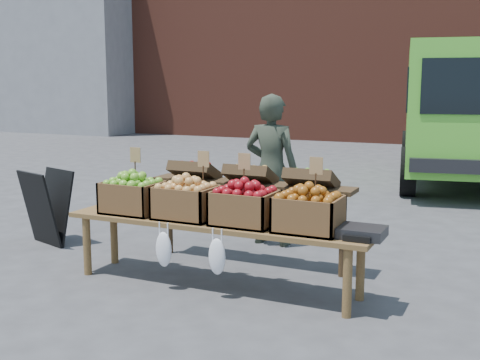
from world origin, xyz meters
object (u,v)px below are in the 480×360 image
at_px(vendor, 271,170).
at_px(crate_golden_apples, 133,197).
at_px(delivery_van, 472,116).
at_px(crate_red_apples, 245,208).
at_px(chalkboard_sign, 47,207).
at_px(crate_green_apples, 309,214).
at_px(crate_russet_pears, 186,202).
at_px(weighing_scale, 362,232).
at_px(display_bench, 215,254).
at_px(back_table, 250,211).

bearing_deg(vendor, crate_golden_apples, 64.22).
height_order(delivery_van, crate_golden_apples, delivery_van).
relative_size(crate_golden_apples, crate_red_apples, 1.00).
bearing_deg(crate_golden_apples, vendor, 63.77).
bearing_deg(crate_golden_apples, chalkboard_sign, 162.34).
xyz_separation_m(crate_golden_apples, crate_green_apples, (1.65, 0.00, 0.00)).
height_order(crate_russet_pears, weighing_scale, crate_russet_pears).
bearing_deg(display_bench, vendor, 93.56).
xyz_separation_m(back_table, crate_russet_pears, (-0.28, -0.72, 0.19)).
bearing_deg(display_bench, delivery_van, 77.52).
xyz_separation_m(crate_russet_pears, crate_green_apples, (1.10, 0.00, 0.00)).
bearing_deg(crate_golden_apples, delivery_van, 71.07).
distance_m(crate_golden_apples, crate_green_apples, 1.65).
relative_size(crate_russet_pears, crate_red_apples, 1.00).
relative_size(vendor, crate_green_apples, 3.22).
xyz_separation_m(back_table, display_bench, (-0.01, -0.72, -0.24)).
height_order(back_table, crate_red_apples, back_table).
bearing_deg(chalkboard_sign, back_table, 24.15).
xyz_separation_m(delivery_van, vendor, (-1.59, -5.29, -0.36)).
xyz_separation_m(vendor, crate_golden_apples, (-0.73, -1.49, -0.10)).
relative_size(crate_green_apples, weighing_scale, 1.47).
relative_size(display_bench, crate_russet_pears, 5.40).
bearing_deg(delivery_van, weighing_scale, -101.80).
distance_m(vendor, display_bench, 1.58).
distance_m(crate_red_apples, weighing_scale, 0.98).
distance_m(crate_golden_apples, weighing_scale, 2.08).
distance_m(display_bench, weighing_scale, 1.29).
height_order(delivery_van, vendor, delivery_van).
bearing_deg(weighing_scale, vendor, 132.08).
height_order(delivery_van, crate_red_apples, delivery_van).
height_order(display_bench, crate_golden_apples, crate_golden_apples).
distance_m(chalkboard_sign, display_bench, 2.31).
relative_size(vendor, back_table, 0.77).
height_order(back_table, crate_green_apples, back_table).
relative_size(delivery_van, back_table, 2.48).
bearing_deg(crate_green_apples, weighing_scale, 0.00).
distance_m(delivery_van, crate_russet_pears, 7.02).
bearing_deg(crate_red_apples, chalkboard_sign, 169.76).
height_order(chalkboard_sign, weighing_scale, chalkboard_sign).
distance_m(delivery_van, back_table, 6.27).
height_order(crate_russet_pears, crate_green_apples, same).
height_order(crate_golden_apples, weighing_scale, crate_golden_apples).
xyz_separation_m(display_bench, crate_russet_pears, (-0.27, 0.00, 0.42)).
relative_size(chalkboard_sign, crate_red_apples, 1.63).
distance_m(delivery_van, crate_golden_apples, 7.18).
bearing_deg(chalkboard_sign, crate_green_apples, 9.15).
bearing_deg(crate_red_apples, vendor, 103.88).
xyz_separation_m(chalkboard_sign, back_table, (2.27, 0.26, 0.11)).
bearing_deg(crate_golden_apples, crate_red_apples, 0.00).
distance_m(vendor, crate_russet_pears, 1.50).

